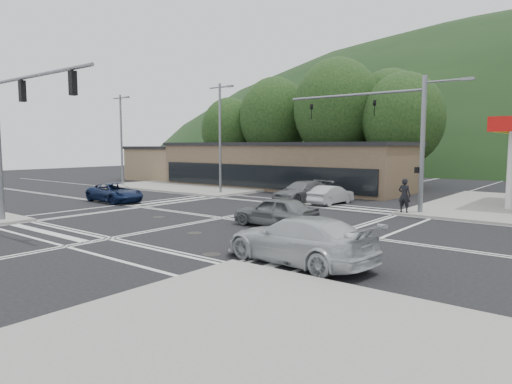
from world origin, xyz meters
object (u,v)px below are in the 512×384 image
Objects in this scene: pedestrian at (404,195)px; car_blue_west at (115,193)px; car_grey_center at (275,211)px; car_silver_east at (299,240)px; car_queue_a at (331,195)px; car_queue_b at (373,184)px; car_northbound at (302,191)px.

car_blue_west is at bearing 20.82° from pedestrian.
car_silver_east is (4.80, -5.20, 0.06)m from car_grey_center.
car_silver_east is (19.56, -6.00, 0.15)m from car_blue_west.
car_queue_b is (-0.81, 8.67, 0.15)m from car_queue_a.
car_grey_center is 8.59m from pedestrian.
car_northbound reaches higher than car_blue_west.
car_northbound is 2.58× the size of pedestrian.
car_silver_east is 17.18m from car_northbound.
car_silver_east is at bearing -47.76° from car_northbound.
pedestrian is at bearing 130.55° from car_queue_b.
car_grey_center is 0.79× the size of car_silver_east.
car_grey_center is 0.96× the size of car_queue_b.
car_queue_b reaches higher than car_queue_a.
car_queue_b is at bearing -57.62° from pedestrian.
car_northbound is at bearing -141.77° from car_silver_east.
car_blue_west is at bearing -101.25° from car_silver_east.
car_silver_east is at bearing 43.78° from car_grey_center.
car_northbound is (-4.41, 9.30, -0.02)m from car_grey_center.
car_silver_east reaches higher than car_grey_center.
car_queue_b is (-2.91, 18.03, 0.03)m from car_grey_center.
car_blue_west is 1.08× the size of car_grey_center.
car_blue_west is 20.91m from car_queue_b.
car_blue_west reaches higher than car_queue_a.
pedestrian is (6.50, -10.23, 0.34)m from car_queue_b.
car_northbound is (-1.50, -8.73, -0.05)m from car_queue_b.
pedestrian reaches higher than car_queue_a.
car_grey_center is at bearing 65.26° from pedestrian.
car_silver_east is 24.47m from car_queue_b.
pedestrian reaches higher than car_queue_b.
car_silver_east reaches higher than car_queue_b.
car_queue_a is 8.71m from car_queue_b.
car_queue_b is (11.85, 17.23, 0.12)m from car_blue_west.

